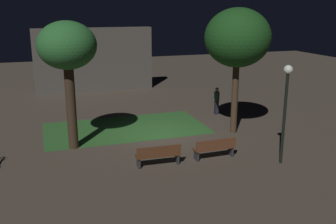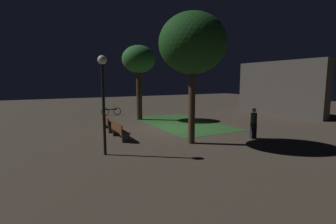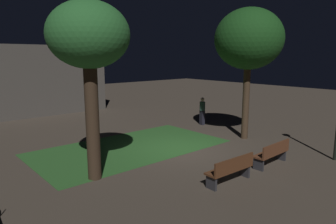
# 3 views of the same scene
# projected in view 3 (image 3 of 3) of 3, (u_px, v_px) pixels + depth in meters

# --- Properties ---
(ground_plane) EXTENTS (60.00, 60.00, 0.00)m
(ground_plane) POSITION_uv_depth(u_px,v_px,m) (180.00, 149.00, 13.16)
(ground_plane) COLOR #473D33
(grass_lawn) EXTENTS (8.31, 4.49, 0.01)m
(grass_lawn) POSITION_uv_depth(u_px,v_px,m) (131.00, 147.00, 13.45)
(grass_lawn) COLOR #2D6028
(grass_lawn) RESTS_ON ground
(bench_back_row) EXTENTS (1.82, 0.55, 0.88)m
(bench_back_row) POSITION_uv_depth(u_px,v_px,m) (231.00, 169.00, 9.57)
(bench_back_row) COLOR #512D19
(bench_back_row) RESTS_ON ground
(bench_front_right) EXTENTS (1.81, 0.52, 0.88)m
(bench_front_right) POSITION_uv_depth(u_px,v_px,m) (273.00, 153.00, 11.17)
(bench_front_right) COLOR brown
(bench_front_right) RESTS_ON ground
(tree_lawn_side) EXTENTS (3.17, 3.17, 6.16)m
(tree_lawn_side) POSITION_uv_depth(u_px,v_px,m) (249.00, 40.00, 14.10)
(tree_lawn_side) COLOR #423021
(tree_lawn_side) RESTS_ON ground
(tree_near_wall) EXTENTS (2.52, 2.52, 5.64)m
(tree_near_wall) POSITION_uv_depth(u_px,v_px,m) (89.00, 39.00, 9.25)
(tree_near_wall) COLOR #38281C
(tree_near_wall) RESTS_ON ground
(pedestrian) EXTENTS (0.32, 0.32, 1.61)m
(pedestrian) POSITION_uv_depth(u_px,v_px,m) (202.00, 110.00, 17.76)
(pedestrian) COLOR black
(pedestrian) RESTS_ON ground
(building_wall_backdrop) EXTENTS (8.70, 0.80, 4.69)m
(building_wall_backdrop) POSITION_uv_depth(u_px,v_px,m) (44.00, 81.00, 20.33)
(building_wall_backdrop) COLOR #4C4742
(building_wall_backdrop) RESTS_ON ground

